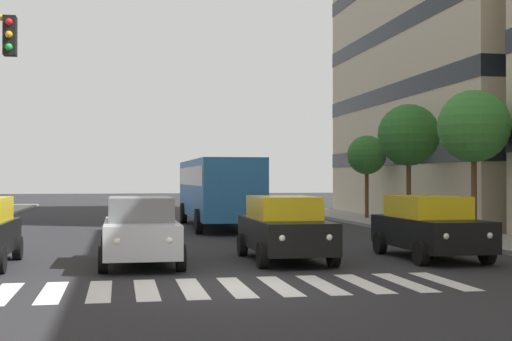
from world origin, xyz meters
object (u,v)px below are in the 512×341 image
at_px(bus_behind_traffic, 218,186).
at_px(street_tree_3, 367,155).
at_px(car_0, 429,226).
at_px(car_1, 284,228).
at_px(street_tree_1, 474,126).
at_px(car_2, 141,230).
at_px(street_tree_2, 409,135).

relative_size(bus_behind_traffic, street_tree_3, 2.45).
height_order(car_0, car_1, same).
relative_size(car_1, street_tree_1, 0.85).
bearing_deg(car_1, car_0, 176.96).
bearing_deg(street_tree_3, car_2, 54.66).
bearing_deg(car_1, street_tree_1, -147.53).
distance_m(car_1, street_tree_3, 19.04).
height_order(car_1, street_tree_3, street_tree_3).
bearing_deg(car_2, car_1, -177.77).
height_order(street_tree_1, street_tree_2, street_tree_1).
xyz_separation_m(car_0, car_1, (4.02, -0.21, 0.00)).
height_order(bus_behind_traffic, street_tree_3, street_tree_3).
distance_m(car_1, car_2, 3.80).
xyz_separation_m(car_1, car_2, (3.80, 0.15, 0.00)).
height_order(street_tree_1, street_tree_3, street_tree_1).
bearing_deg(bus_behind_traffic, car_1, 90.00).
distance_m(car_0, car_2, 7.82).
bearing_deg(car_0, car_1, -3.04).
bearing_deg(car_2, bus_behind_traffic, -105.86).
xyz_separation_m(car_0, street_tree_1, (-4.18, -5.43, 3.18)).
relative_size(car_0, car_1, 1.00).
xyz_separation_m(car_2, street_tree_1, (-12.00, -5.37, 3.18)).
distance_m(bus_behind_traffic, street_tree_3, 9.24).
relative_size(car_1, street_tree_2, 0.85).
height_order(car_0, street_tree_3, street_tree_3).
bearing_deg(street_tree_3, street_tree_2, 86.01).
xyz_separation_m(car_2, street_tree_2, (-11.65, -10.48, 3.16)).
distance_m(car_0, street_tree_2, 11.65).
xyz_separation_m(street_tree_2, street_tree_3, (-0.46, -6.61, -0.65)).
distance_m(car_1, street_tree_2, 13.35).
xyz_separation_m(car_0, street_tree_2, (-3.83, -10.54, 3.16)).
relative_size(street_tree_2, street_tree_3, 1.22).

